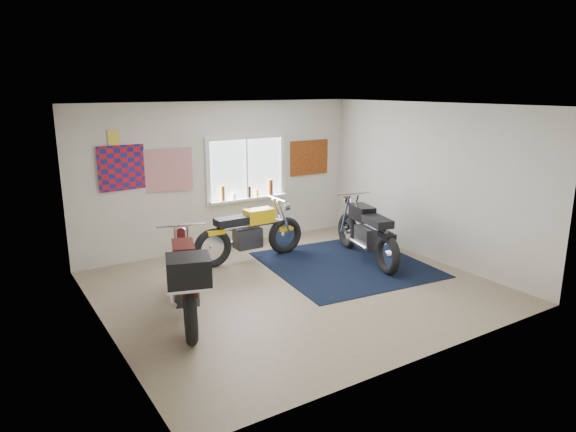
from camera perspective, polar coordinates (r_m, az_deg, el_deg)
ground at (r=7.83m, az=0.82°, el=-7.96°), size 5.50×5.50×0.00m
room_shell at (r=7.37m, az=0.86°, el=3.94°), size 5.50×5.50×5.50m
navy_rug at (r=8.84m, az=6.39°, el=-5.36°), size 2.76×2.85×0.01m
window_assembly at (r=9.76m, az=-4.64°, el=4.82°), size 1.66×0.17×1.26m
oil_bottles at (r=9.80m, az=-4.02°, el=2.84°), size 1.10×0.09×0.30m
flag_display at (r=8.83m, az=-18.83°, el=8.24°), size 1.60×0.10×1.17m
triumph_poster at (r=10.49m, az=2.38°, el=6.50°), size 0.90×0.03×0.70m
yellow_triumph at (r=8.91m, az=-4.28°, el=-2.04°), size 2.10×0.63×1.06m
black_chrome_bike at (r=8.99m, az=8.73°, el=-1.91°), size 0.76×2.13×1.11m
maroon_tourer at (r=6.65m, az=-11.26°, el=-6.93°), size 1.06×2.18×1.12m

